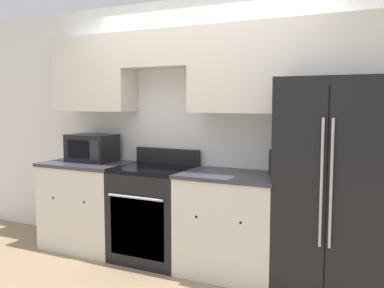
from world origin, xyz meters
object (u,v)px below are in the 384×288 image
Objects in this scene: oven_range at (154,213)px; refrigerator at (334,186)px; bottle at (274,160)px; microwave at (92,148)px.

refrigerator reaches higher than oven_range.
oven_range is 1.30m from bottle.
oven_range is at bearing -170.17° from bottle.
bottle is (1.98, 0.11, -0.03)m from microwave.
refrigerator reaches higher than bottle.
refrigerator is at bearing -14.64° from bottle.
microwave is (-0.83, 0.09, 0.60)m from oven_range.
oven_range is 3.69× the size of bottle.
oven_range is 2.17× the size of microwave.
oven_range is at bearing -178.10° from refrigerator.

